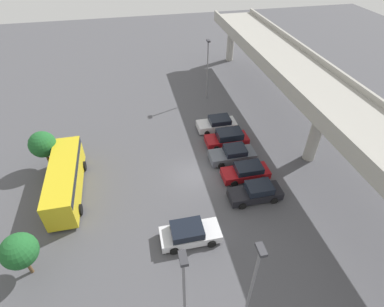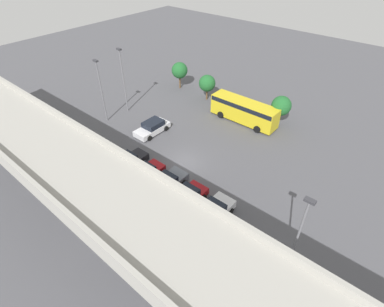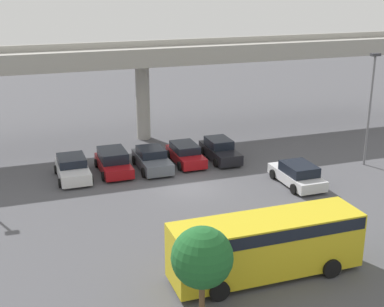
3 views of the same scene
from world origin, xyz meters
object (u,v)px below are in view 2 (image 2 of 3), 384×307
(parked_car_3, at_px, (144,174))
(tree_front_right, at_px, (207,83))
(parked_car_0, at_px, (212,212))
(lamp_post_mid_lot, at_px, (299,233))
(parked_car_1, at_px, (185,198))
(parked_car_4, at_px, (127,162))
(tree_front_far_right, at_px, (180,70))
(parked_car_2, at_px, (166,183))
(shuttle_bus, at_px, (244,110))
(lamp_post_near_aisle, at_px, (101,87))
(lamp_post_by_overpass, at_px, (123,76))
(parked_car_5, at_px, (152,127))
(tree_front_left, at_px, (281,106))

(parked_car_3, relative_size, tree_front_right, 1.18)
(parked_car_0, relative_size, tree_front_right, 1.18)
(lamp_post_mid_lot, bearing_deg, parked_car_1, -1.76)
(parked_car_3, bearing_deg, parked_car_0, -87.08)
(parked_car_1, height_order, lamp_post_mid_lot, lamp_post_mid_lot)
(parked_car_4, bearing_deg, tree_front_far_right, 25.90)
(parked_car_2, distance_m, parked_car_3, 2.75)
(parked_car_2, height_order, shuttle_bus, shuttle_bus)
(parked_car_1, height_order, parked_car_4, parked_car_4)
(parked_car_4, distance_m, lamp_post_mid_lot, 18.93)
(lamp_post_near_aisle, xyz_separation_m, lamp_post_by_overpass, (-0.03, -3.53, 0.24))
(parked_car_0, xyz_separation_m, tree_front_right, (14.34, -17.66, 1.86))
(parked_car_1, xyz_separation_m, tree_front_right, (11.42, -17.98, 1.82))
(parked_car_5, distance_m, tree_front_right, 11.58)
(lamp_post_near_aisle, bearing_deg, parked_car_5, -164.31)
(parked_car_2, xyz_separation_m, parked_car_4, (5.43, 0.33, 0.02))
(parked_car_5, xyz_separation_m, lamp_post_by_overpass, (6.73, -1.63, 4.33))
(lamp_post_near_aisle, bearing_deg, tree_front_left, -142.78)
(parked_car_4, height_order, tree_front_far_right, tree_front_far_right)
(parked_car_2, bearing_deg, shuttle_bus, 4.08)
(parked_car_0, bearing_deg, lamp_post_near_aisle, 78.22)
(parked_car_3, xyz_separation_m, tree_front_far_right, (11.64, -18.48, 2.21))
(parked_car_3, height_order, lamp_post_near_aisle, lamp_post_near_aisle)
(lamp_post_by_overpass, height_order, tree_front_right, lamp_post_by_overpass)
(parked_car_0, xyz_separation_m, lamp_post_by_overpass, (20.76, -7.87, 4.33))
(parked_car_4, relative_size, parked_car_5, 1.00)
(shuttle_bus, xyz_separation_m, tree_front_far_right, (13.23, -2.23, 1.19))
(parked_car_0, height_order, tree_front_far_right, tree_front_far_right)
(tree_front_right, xyz_separation_m, tree_front_far_right, (5.70, -0.40, 0.34))
(parked_car_3, height_order, lamp_post_by_overpass, lamp_post_by_overpass)
(tree_front_right, distance_m, tree_front_far_right, 5.72)
(lamp_post_by_overpass, relative_size, tree_front_left, 2.15)
(tree_front_left, bearing_deg, tree_front_right, 1.54)
(lamp_post_by_overpass, bearing_deg, parked_car_4, 139.67)
(parked_car_5, xyz_separation_m, lamp_post_near_aisle, (6.76, 1.90, 4.09))
(lamp_post_near_aisle, height_order, tree_front_far_right, lamp_post_near_aisle)
(parked_car_3, relative_size, lamp_post_by_overpass, 0.51)
(parked_car_0, distance_m, parked_car_2, 5.68)
(parked_car_3, xyz_separation_m, parked_car_4, (2.72, -0.10, 0.03))
(parked_car_2, bearing_deg, lamp_post_near_aisle, 74.01)
(lamp_post_mid_lot, xyz_separation_m, tree_front_left, (10.28, -18.60, -1.80))
(lamp_post_mid_lot, bearing_deg, tree_front_left, -61.09)
(parked_car_5, bearing_deg, lamp_post_by_overpass, -103.62)
(parked_car_0, xyz_separation_m, lamp_post_mid_lot, (-7.42, 0.63, 3.86))
(parked_car_4, relative_size, shuttle_bus, 0.51)
(lamp_post_by_overpass, bearing_deg, tree_front_right, -123.26)
(tree_front_left, distance_m, tree_front_far_right, 17.19)
(parked_car_5, height_order, tree_front_far_right, tree_front_far_right)
(parked_car_3, xyz_separation_m, lamp_post_by_overpass, (12.36, -8.30, 4.34))
(shuttle_bus, relative_size, lamp_post_by_overpass, 1.04)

